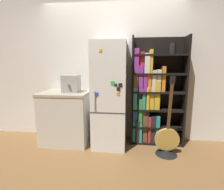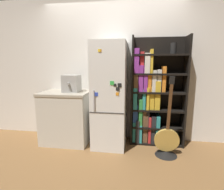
{
  "view_description": "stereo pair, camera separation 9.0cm",
  "coord_description": "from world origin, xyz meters",
  "views": [
    {
      "loc": [
        0.38,
        -2.79,
        1.42
      ],
      "look_at": [
        0.03,
        0.15,
        0.89
      ],
      "focal_mm": 28.0,
      "sensor_mm": 36.0,
      "label": 1
    },
    {
      "loc": [
        0.47,
        -2.78,
        1.42
      ],
      "look_at": [
        0.03,
        0.15,
        0.89
      ],
      "focal_mm": 28.0,
      "sensor_mm": 36.0,
      "label": 2
    }
  ],
  "objects": [
    {
      "name": "ground_plane",
      "position": [
        0.0,
        0.0,
        0.0
      ],
      "size": [
        16.0,
        16.0,
        0.0
      ],
      "primitive_type": "plane",
      "color": "olive"
    },
    {
      "name": "guitar",
      "position": [
        0.93,
        -0.15,
        0.17
      ],
      "size": [
        0.38,
        0.34,
        1.25
      ],
      "color": "black",
      "rests_on": "ground_plane"
    },
    {
      "name": "kitchen_counter",
      "position": [
        -0.8,
        0.13,
        0.46
      ],
      "size": [
        0.84,
        0.66,
        0.93
      ],
      "color": "beige",
      "rests_on": "ground_plane"
    },
    {
      "name": "bookshelf",
      "position": [
        0.7,
        0.31,
        0.85
      ],
      "size": [
        0.92,
        0.33,
        1.87
      ],
      "color": "black",
      "rests_on": "ground_plane"
    },
    {
      "name": "espresso_machine",
      "position": [
        -0.69,
        0.15,
        1.07
      ],
      "size": [
        0.28,
        0.32,
        0.3
      ],
      "color": "#A5A39E",
      "rests_on": "kitchen_counter"
    },
    {
      "name": "refrigerator",
      "position": [
        -0.0,
        0.12,
        0.89
      ],
      "size": [
        0.55,
        0.69,
        1.77
      ],
      "color": "white",
      "rests_on": "ground_plane"
    },
    {
      "name": "wall_back",
      "position": [
        0.0,
        0.47,
        1.3
      ],
      "size": [
        8.0,
        0.05,
        2.6
      ],
      "color": "white",
      "rests_on": "ground_plane"
    }
  ]
}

